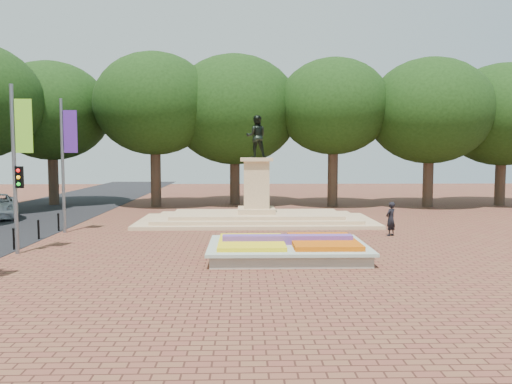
{
  "coord_description": "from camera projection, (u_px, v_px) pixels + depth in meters",
  "views": [
    {
      "loc": [
        -0.74,
        -21.76,
        4.22
      ],
      "look_at": [
        -0.13,
        3.61,
        2.2
      ],
      "focal_mm": 35.0,
      "sensor_mm": 36.0,
      "label": 1
    }
  ],
  "objects": [
    {
      "name": "ground",
      "position": [
        261.0,
        248.0,
        22.03
      ],
      "size": [
        90.0,
        90.0,
        0.0
      ],
      "primitive_type": "plane",
      "color": "brown",
      "rests_on": "ground"
    },
    {
      "name": "flower_bed",
      "position": [
        288.0,
        248.0,
        20.04
      ],
      "size": [
        6.3,
        4.3,
        0.91
      ],
      "color": "gray",
      "rests_on": "ground"
    },
    {
      "name": "monument",
      "position": [
        256.0,
        208.0,
        29.94
      ],
      "size": [
        14.0,
        6.0,
        6.4
      ],
      "color": "tan",
      "rests_on": "ground"
    },
    {
      "name": "banner_poles",
      "position": [
        14.0,
        161.0,
        20.18
      ],
      "size": [
        0.88,
        11.17,
        7.0
      ],
      "color": "slate",
      "rests_on": "ground"
    },
    {
      "name": "tree_row_back",
      "position": [
        283.0,
        121.0,
        39.5
      ],
      "size": [
        44.8,
        8.8,
        10.43
      ],
      "color": "#3C2F20",
      "rests_on": "ground"
    },
    {
      "name": "pedestrian",
      "position": [
        391.0,
        219.0,
        25.18
      ],
      "size": [
        0.75,
        0.72,
        1.73
      ],
      "primitive_type": "imported",
      "rotation": [
        0.0,
        0.0,
        3.83
      ],
      "color": "black",
      "rests_on": "ground"
    }
  ]
}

